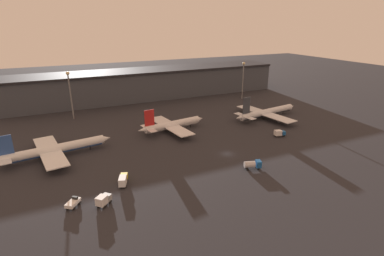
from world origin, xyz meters
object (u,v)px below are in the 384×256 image
object	(u,v)px
airplane_2	(266,112)
service_vehicle_0	(103,200)
service_vehicle_4	(73,203)
airplane_0	(54,150)
airplane_1	(172,125)
service_vehicle_1	(279,133)
service_vehicle_3	(253,164)
service_vehicle_2	(123,180)

from	to	relation	value
airplane_2	service_vehicle_0	size ratio (longest dim) A/B	8.75
service_vehicle_0	service_vehicle_4	size ratio (longest dim) A/B	0.98
airplane_2	service_vehicle_4	distance (m)	111.28
airplane_0	airplane_2	size ratio (longest dim) A/B	1.01
airplane_1	airplane_2	size ratio (longest dim) A/B	0.81
service_vehicle_4	service_vehicle_1	bearing A→B (deg)	-40.85
service_vehicle_3	airplane_2	bearing A→B (deg)	65.95
airplane_0	service_vehicle_3	xyz separation A→B (m)	(63.74, -40.55, -1.35)
service_vehicle_1	airplane_1	bearing A→B (deg)	157.57
service_vehicle_0	airplane_2	bearing A→B (deg)	-17.25
airplane_0	airplane_1	xyz separation A→B (m)	(52.13, 8.45, -0.10)
service_vehicle_2	service_vehicle_3	xyz separation A→B (m)	(44.22, -8.58, 0.00)
airplane_0	service_vehicle_2	bearing A→B (deg)	-67.04
airplane_2	airplane_0	bearing A→B (deg)	174.74
airplane_0	service_vehicle_2	size ratio (longest dim) A/B	6.43
service_vehicle_2	service_vehicle_3	distance (m)	45.05
airplane_1	airplane_0	bearing A→B (deg)	-179.24
airplane_0	airplane_1	bearing A→B (deg)	0.76
airplane_1	airplane_2	xyz separation A→B (m)	(54.05, -2.54, 0.04)
airplane_2	service_vehicle_2	size ratio (longest dim) A/B	6.40
airplane_2	service_vehicle_3	bearing A→B (deg)	-140.85
service_vehicle_4	airplane_0	bearing A→B (deg)	43.34
airplane_0	airplane_1	size ratio (longest dim) A/B	1.25
airplane_0	service_vehicle_0	xyz separation A→B (m)	(11.83, -40.96, -1.38)
service_vehicle_3	service_vehicle_1	bearing A→B (deg)	53.51
airplane_0	service_vehicle_0	size ratio (longest dim) A/B	8.80
airplane_1	service_vehicle_3	size ratio (longest dim) A/B	5.53
airplane_1	service_vehicle_2	bearing A→B (deg)	-137.34
airplane_0	service_vehicle_1	bearing A→B (deg)	-20.06
service_vehicle_0	service_vehicle_1	distance (m)	84.89
service_vehicle_2	service_vehicle_4	bearing A→B (deg)	130.83
airplane_2	service_vehicle_3	world-z (taller)	airplane_2
airplane_1	service_vehicle_4	world-z (taller)	airplane_1
airplane_2	service_vehicle_4	bearing A→B (deg)	-165.24
service_vehicle_1	service_vehicle_4	distance (m)	91.91
airplane_0	service_vehicle_3	bearing A→B (deg)	-40.91
service_vehicle_0	service_vehicle_3	xyz separation A→B (m)	(51.91, 0.41, 0.03)
service_vehicle_0	service_vehicle_4	world-z (taller)	service_vehicle_0
airplane_2	service_vehicle_2	xyz separation A→B (m)	(-86.65, -37.88, -1.29)
airplane_2	service_vehicle_1	bearing A→B (deg)	-124.38
airplane_1	service_vehicle_0	world-z (taller)	airplane_1
airplane_1	service_vehicle_2	distance (m)	51.95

